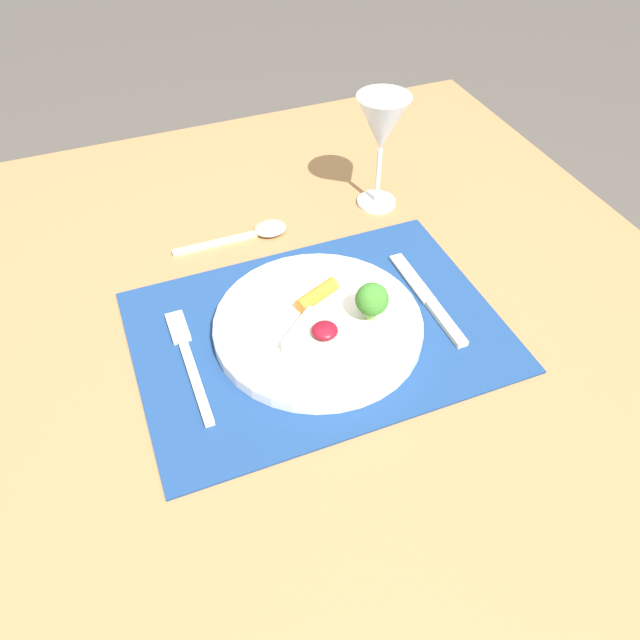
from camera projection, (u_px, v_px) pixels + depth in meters
ground_plane at (319, 571)px, 1.40m from camera, size 8.00×8.00×0.00m
dining_table at (318, 376)px, 0.91m from camera, size 1.13×1.24×0.78m
placemat at (318, 331)px, 0.85m from camera, size 0.49×0.35×0.00m
dinner_plate at (322, 324)px, 0.83m from camera, size 0.28×0.28×0.07m
fork at (188, 356)px, 0.81m from camera, size 0.02×0.20×0.01m
knife at (431, 304)px, 0.88m from camera, size 0.02×0.20×0.01m
spoon at (258, 232)px, 0.99m from camera, size 0.18×0.04×0.01m
wine_glass_near at (382, 127)px, 0.96m from camera, size 0.08×0.08×0.19m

